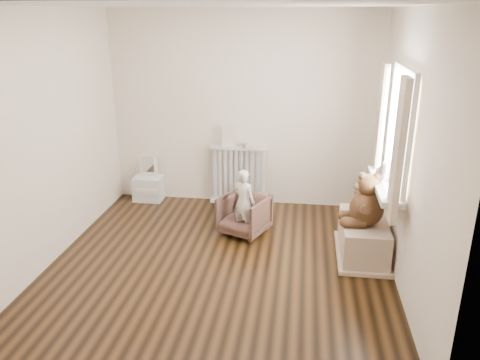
# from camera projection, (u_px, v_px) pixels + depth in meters

# --- Properties ---
(floor) EXTENTS (3.60, 3.60, 0.01)m
(floor) POSITION_uv_depth(u_px,v_px,m) (220.00, 263.00, 5.02)
(floor) COLOR black
(floor) RESTS_ON ground
(ceiling) EXTENTS (3.60, 3.60, 0.01)m
(ceiling) POSITION_uv_depth(u_px,v_px,m) (216.00, 5.00, 4.14)
(ceiling) COLOR white
(ceiling) RESTS_ON ground
(back_wall) EXTENTS (3.60, 0.02, 2.60)m
(back_wall) POSITION_uv_depth(u_px,v_px,m) (243.00, 111.00, 6.26)
(back_wall) COLOR white
(back_wall) RESTS_ON ground
(front_wall) EXTENTS (3.60, 0.02, 2.60)m
(front_wall) POSITION_uv_depth(u_px,v_px,m) (166.00, 224.00, 2.90)
(front_wall) COLOR white
(front_wall) RESTS_ON ground
(left_wall) EXTENTS (0.02, 3.60, 2.60)m
(left_wall) POSITION_uv_depth(u_px,v_px,m) (47.00, 140.00, 4.81)
(left_wall) COLOR white
(left_wall) RESTS_ON ground
(right_wall) EXTENTS (0.02, 3.60, 2.60)m
(right_wall) POSITION_uv_depth(u_px,v_px,m) (409.00, 154.00, 4.34)
(right_wall) COLOR white
(right_wall) RESTS_ON ground
(window) EXTENTS (0.03, 0.90, 1.10)m
(window) POSITION_uv_depth(u_px,v_px,m) (400.00, 130.00, 4.58)
(window) COLOR white
(window) RESTS_ON right_wall
(window_sill) EXTENTS (0.22, 1.10, 0.06)m
(window_sill) POSITION_uv_depth(u_px,v_px,m) (385.00, 185.00, 4.78)
(window_sill) COLOR silver
(window_sill) RESTS_ON right_wall
(curtain_left) EXTENTS (0.06, 0.26, 1.30)m
(curtain_left) POSITION_uv_depth(u_px,v_px,m) (398.00, 152.00, 4.08)
(curtain_left) COLOR beige
(curtain_left) RESTS_ON right_wall
(curtain_right) EXTENTS (0.06, 0.26, 1.30)m
(curtain_right) POSITION_uv_depth(u_px,v_px,m) (380.00, 123.00, 5.14)
(curtain_right) COLOR beige
(curtain_right) RESTS_ON right_wall
(radiator) EXTENTS (0.79, 0.15, 0.83)m
(radiator) POSITION_uv_depth(u_px,v_px,m) (239.00, 178.00, 6.46)
(radiator) COLOR silver
(radiator) RESTS_ON floor
(paper_doll) EXTENTS (0.18, 0.02, 0.30)m
(paper_doll) POSITION_uv_depth(u_px,v_px,m) (228.00, 136.00, 6.28)
(paper_doll) COLOR beige
(paper_doll) RESTS_ON radiator
(tin_a) EXTENTS (0.10, 0.10, 0.06)m
(tin_a) POSITION_uv_depth(u_px,v_px,m) (245.00, 145.00, 6.29)
(tin_a) COLOR #A59E8C
(tin_a) RESTS_ON radiator
(toy_vanity) EXTENTS (0.40, 0.29, 0.63)m
(toy_vanity) POSITION_uv_depth(u_px,v_px,m) (148.00, 182.00, 6.64)
(toy_vanity) COLOR silver
(toy_vanity) RESTS_ON floor
(armchair) EXTENTS (0.69, 0.69, 0.48)m
(armchair) POSITION_uv_depth(u_px,v_px,m) (244.00, 215.00, 5.63)
(armchair) COLOR #503328
(armchair) RESTS_ON floor
(child) EXTENTS (0.35, 0.30, 0.81)m
(child) POSITION_uv_depth(u_px,v_px,m) (244.00, 202.00, 5.53)
(child) COLOR silver
(child) RESTS_ON armchair
(toy_bench) EXTENTS (0.48, 0.90, 0.42)m
(toy_bench) POSITION_uv_depth(u_px,v_px,m) (363.00, 238.00, 5.13)
(toy_bench) COLOR beige
(toy_bench) RESTS_ON floor
(teddy_bear) EXTENTS (0.48, 0.38, 0.57)m
(teddy_bear) POSITION_uv_depth(u_px,v_px,m) (367.00, 203.00, 4.88)
(teddy_bear) COLOR #392111
(teddy_bear) RESTS_ON toy_bench
(plush_cat) EXTENTS (0.22, 0.30, 0.23)m
(plush_cat) POSITION_uv_depth(u_px,v_px,m) (384.00, 171.00, 4.81)
(plush_cat) COLOR #676057
(plush_cat) RESTS_ON window_sill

